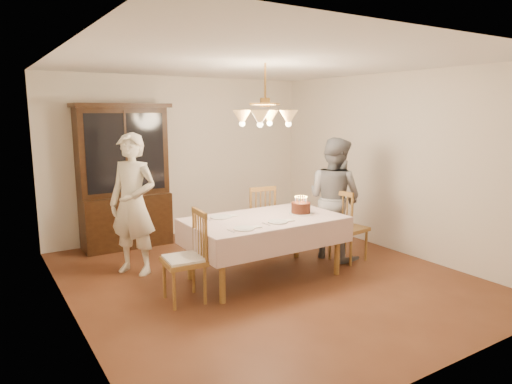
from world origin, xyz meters
TOP-DOWN VIEW (x-y plane):
  - ground at (0.00, 0.00)m, footprint 5.00×5.00m
  - room_shell at (0.00, 0.00)m, footprint 5.00×5.00m
  - dining_table at (0.00, 0.00)m, footprint 1.90×1.10m
  - china_hutch at (-1.06, 2.25)m, footprint 1.38×0.54m
  - chair_far_side at (0.47, 0.91)m, footprint 0.49×0.47m
  - chair_left_end at (-1.14, -0.16)m, footprint 0.46×0.48m
  - chair_right_end at (1.33, -0.07)m, footprint 0.48×0.50m
  - elderly_woman at (-1.31, 1.02)m, footprint 0.74×0.78m
  - adult_in_grey at (1.25, 0.14)m, footprint 0.80×0.94m
  - birthday_cake at (0.51, -0.06)m, footprint 0.30×0.30m
  - place_setting_near_left at (-0.49, -0.34)m, footprint 0.38×0.23m
  - place_setting_near_right at (0.01, -0.28)m, footprint 0.38×0.23m
  - place_setting_far_left at (-0.44, 0.29)m, footprint 0.41×0.26m
  - chandelier at (-0.00, -0.00)m, footprint 0.62×0.62m

SIDE VIEW (x-z plane):
  - ground at x=0.00m, z-range 0.00..0.00m
  - chair_far_side at x=0.47m, z-range -0.06..0.94m
  - chair_right_end at x=1.33m, z-range -0.06..0.94m
  - chair_left_end at x=-1.14m, z-range -0.05..0.95m
  - dining_table at x=0.00m, z-range 0.30..1.06m
  - place_setting_near_left at x=-0.49m, z-range 0.76..0.77m
  - place_setting_near_right at x=0.01m, z-range 0.76..0.77m
  - place_setting_far_left at x=-0.44m, z-range 0.76..0.77m
  - birthday_cake at x=0.51m, z-range 0.72..0.94m
  - adult_in_grey at x=1.25m, z-range 0.00..1.69m
  - elderly_woman at x=-1.31m, z-range 0.00..1.79m
  - china_hutch at x=-1.06m, z-range -0.04..2.12m
  - room_shell at x=0.00m, z-range -0.92..4.08m
  - chandelier at x=0.00m, z-range 1.61..2.34m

